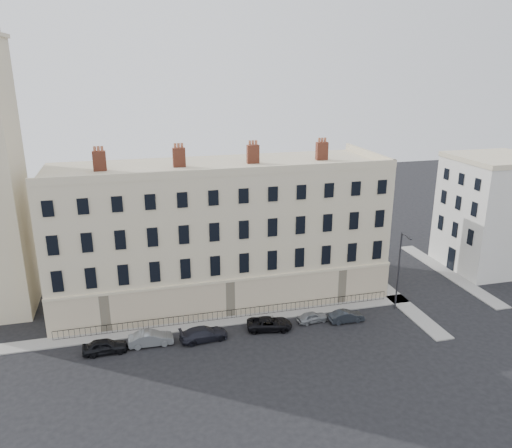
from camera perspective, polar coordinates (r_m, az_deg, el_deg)
The scene contains 14 objects.
ground at distance 49.89m, azimuth 5.46°, elevation -12.77°, with size 160.00×160.00×0.00m, color black.
terrace at distance 55.90m, azimuth -4.27°, elevation -0.84°, with size 36.22×12.22×17.00m.
adjacent_building at distance 70.12m, azimuth 25.26°, elevation 0.91°, with size 10.00×10.00×14.00m, color silver.
pavement_terrace at distance 52.04m, azimuth -7.10°, elevation -11.38°, with size 48.00×2.00×0.12m, color gray.
pavement_east_return at distance 61.32m, azimuth 14.46°, elevation -7.13°, with size 2.00×24.00×0.12m, color gray.
pavement_adjacent at distance 67.99m, azimuth 21.09°, elevation -5.27°, with size 2.00×20.00×0.12m, color gray.
railings at distance 52.70m, azimuth -2.80°, elevation -10.24°, with size 35.00×0.04×0.96m.
car_a at distance 48.99m, azimuth -16.87°, elevation -13.22°, with size 1.61×4.01×1.37m, color black.
car_b at distance 49.17m, azimuth -11.91°, elevation -12.68°, with size 1.45×4.16×1.37m, color slate.
car_c at distance 49.19m, azimuth -6.00°, elevation -12.37°, with size 1.88×4.63×1.34m, color black.
car_d at distance 50.74m, azimuth 1.55°, elevation -11.31°, with size 2.09×4.53×1.26m, color black.
car_e at distance 52.40m, azimuth 6.47°, elevation -10.52°, with size 1.31×3.25×1.11m, color gray.
car_f at distance 52.94m, azimuth 10.29°, elevation -10.34°, with size 1.27×3.65×1.20m, color #20242B.
streetlamp at distance 54.89m, azimuth 16.06°, elevation -4.81°, with size 0.23×1.90×8.77m.
Camera 1 is at (-15.28, -40.21, 25.28)m, focal length 35.00 mm.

